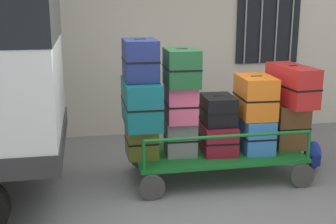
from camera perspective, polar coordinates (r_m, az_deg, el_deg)
The scene contains 16 objects.
ground_plane at distance 5.78m, azimuth 2.89°, elevation -10.57°, with size 40.00×40.00×0.00m, color slate.
luggage_cart at distance 6.23m, azimuth 6.35°, elevation -5.56°, with size 2.33×1.15×0.38m.
cart_railing at distance 6.11m, azimuth 6.45°, elevation -2.16°, with size 2.23×1.02×0.40m.
suitcase_left_bottom at distance 5.96m, azimuth -3.42°, elevation -3.59°, with size 0.41×0.48×0.45m.
suitcase_left_middle at distance 5.79m, azimuth -3.46°, elevation 1.21°, with size 0.45×0.93×0.59m.
suitcase_left_top at distance 5.71m, azimuth -3.58°, elevation 6.69°, with size 0.43×0.60×0.52m.
suitcase_midleft_bottom at distance 6.01m, azimuth 1.60°, elevation -3.31°, with size 0.43×0.41×0.47m.
suitcase_midleft_middle at distance 5.90m, azimuth 1.60°, elevation 1.15°, with size 0.42×0.58×0.48m.
suitcase_midleft_top at distance 5.75m, azimuth 1.76°, elevation 5.71°, with size 0.43×0.59×0.49m.
suitcase_center_bottom at distance 6.17m, azimuth 6.34°, elevation -3.24°, with size 0.49×0.68×0.40m.
suitcase_center_middle at distance 6.07m, azimuth 6.44°, elevation 0.32°, with size 0.43×0.56×0.39m.
suitcase_midright_bottom at distance 6.33m, azimuth 10.94°, elevation -2.67°, with size 0.43×0.70×0.47m.
suitcase_midright_middle at distance 6.21m, azimuth 11.13°, elevation 1.96°, with size 0.48×0.69×0.57m.
suitcase_right_bottom at distance 6.51m, azimuth 15.30°, elevation -1.70°, with size 0.48×0.47×0.63m.
suitcase_right_middle at distance 6.39m, azimuth 15.58°, elevation 3.39°, with size 0.45×0.94×0.54m.
backpack at distance 6.79m, azimuth 18.03°, elevation -5.39°, with size 0.27×0.22×0.44m.
Camera 1 is at (-1.25, -5.08, 2.46)m, focal length 47.56 mm.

